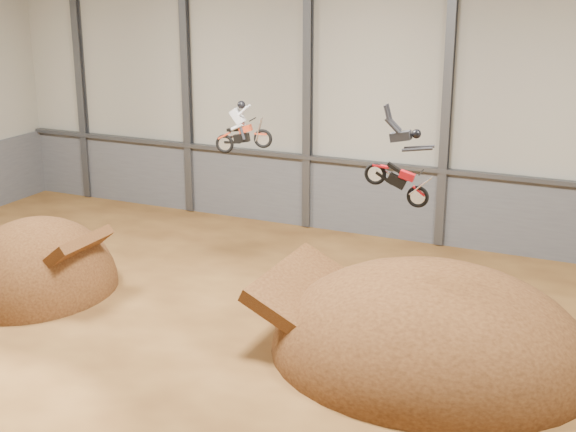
% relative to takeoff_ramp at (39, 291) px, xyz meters
% --- Properties ---
extents(floor, '(40.00, 40.00, 0.00)m').
position_rel_takeoff_ramp_xyz_m(floor, '(9.74, -2.70, 0.00)').
color(floor, '#553416').
rests_on(floor, ground).
extents(back_wall, '(40.00, 0.10, 14.00)m').
position_rel_takeoff_ramp_xyz_m(back_wall, '(9.74, 12.30, 7.00)').
color(back_wall, '#A5A292').
rests_on(back_wall, ground).
extents(lower_band_back, '(39.80, 0.18, 3.50)m').
position_rel_takeoff_ramp_xyz_m(lower_band_back, '(9.74, 12.20, 1.75)').
color(lower_band_back, '#5A5D63').
rests_on(lower_band_back, ground).
extents(steel_rail, '(39.80, 0.35, 0.20)m').
position_rel_takeoff_ramp_xyz_m(steel_rail, '(9.74, 12.05, 3.55)').
color(steel_rail, '#47494F').
rests_on(steel_rail, lower_band_back).
extents(steel_column_0, '(0.40, 0.36, 13.90)m').
position_rel_takeoff_ramp_xyz_m(steel_column_0, '(-6.92, 12.10, 7.00)').
color(steel_column_0, '#47494F').
rests_on(steel_column_0, ground).
extents(steel_column_1, '(0.40, 0.36, 13.90)m').
position_rel_takeoff_ramp_xyz_m(steel_column_1, '(-0.26, 12.10, 7.00)').
color(steel_column_1, '#47494F').
rests_on(steel_column_1, ground).
extents(steel_column_2, '(0.40, 0.36, 13.90)m').
position_rel_takeoff_ramp_xyz_m(steel_column_2, '(6.41, 12.10, 7.00)').
color(steel_column_2, '#47494F').
rests_on(steel_column_2, ground).
extents(steel_column_3, '(0.40, 0.36, 13.90)m').
position_rel_takeoff_ramp_xyz_m(steel_column_3, '(13.08, 12.10, 7.00)').
color(steel_column_3, '#47494F').
rests_on(steel_column_3, ground).
extents(takeoff_ramp, '(5.92, 6.83, 5.92)m').
position_rel_takeoff_ramp_xyz_m(takeoff_ramp, '(0.00, 0.00, 0.00)').
color(takeoff_ramp, '#391F0E').
rests_on(takeoff_ramp, ground).
extents(landing_ramp, '(10.64, 9.41, 6.14)m').
position_rel_takeoff_ramp_xyz_m(landing_ramp, '(15.61, 0.88, 0.00)').
color(landing_ramp, '#391F0E').
rests_on(landing_ramp, ground).
extents(fmx_rider_a, '(2.72, 1.28, 2.44)m').
position_rel_takeoff_ramp_xyz_m(fmx_rider_a, '(7.29, 3.97, 6.61)').
color(fmx_rider_a, '#BF391A').
extents(fmx_rider_b, '(3.60, 1.09, 3.35)m').
position_rel_takeoff_ramp_xyz_m(fmx_rider_b, '(14.43, -0.17, 6.89)').
color(fmx_rider_b, red).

